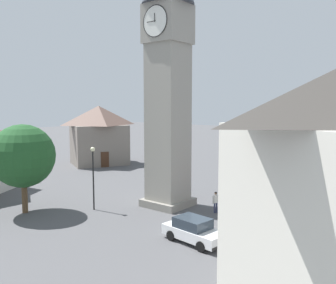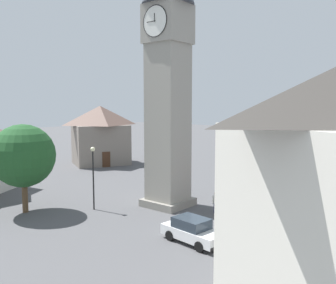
{
  "view_description": "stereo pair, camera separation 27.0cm",
  "coord_description": "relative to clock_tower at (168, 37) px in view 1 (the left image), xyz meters",
  "views": [
    {
      "loc": [
        -18.61,
        23.16,
        8.53
      ],
      "look_at": [
        0.0,
        0.0,
        5.39
      ],
      "focal_mm": 38.64,
      "sensor_mm": 36.0,
      "label": 1
    },
    {
      "loc": [
        -18.82,
        22.99,
        8.53
      ],
      "look_at": [
        0.0,
        0.0,
        5.39
      ],
      "focal_mm": 38.64,
      "sensor_mm": 36.0,
      "label": 2
    }
  ],
  "objects": [
    {
      "name": "ground_plane",
      "position": [
        -0.0,
        -0.0,
        -13.85
      ],
      "size": [
        200.0,
        200.0,
        0.0
      ],
      "primitive_type": "plane",
      "color": "#4C4C4F"
    },
    {
      "name": "clock_tower",
      "position": [
        0.0,
        0.0,
        0.0
      ],
      "size": [
        4.23,
        4.23,
        23.61
      ],
      "color": "gray",
      "rests_on": "ground"
    },
    {
      "name": "car_blue_kerb",
      "position": [
        -6.06,
        -11.8,
        -13.09
      ],
      "size": [
        2.05,
        4.25,
        1.53
      ],
      "color": "#2D5BB7",
      "rests_on": "ground"
    },
    {
      "name": "car_silver_kerb",
      "position": [
        -6.85,
        -4.77,
        -13.09
      ],
      "size": [
        4.46,
        3.12,
        1.53
      ],
      "color": "red",
      "rests_on": "ground"
    },
    {
      "name": "car_red_corner",
      "position": [
        -11.68,
        -2.35,
        -13.09
      ],
      "size": [
        4.12,
        4.1,
        1.53
      ],
      "color": "gold",
      "rests_on": "ground"
    },
    {
      "name": "car_white_side",
      "position": [
        -6.35,
        5.34,
        -13.09
      ],
      "size": [
        4.3,
        2.18,
        1.53
      ],
      "color": "white",
      "rests_on": "ground"
    },
    {
      "name": "pedestrian",
      "position": [
        -4.2,
        -0.74,
        -12.84
      ],
      "size": [
        0.37,
        0.5,
        1.69
      ],
      "color": "#2D3351",
      "rests_on": "ground"
    },
    {
      "name": "tree",
      "position": [
        7.53,
        8.6,
        -9.35
      ],
      "size": [
        4.93,
        4.93,
        6.98
      ],
      "color": "brown",
      "rests_on": "ground"
    },
    {
      "name": "building_corner_back",
      "position": [
        20.91,
        -10.42,
        -9.63
      ],
      "size": [
        9.0,
        9.58,
        8.26
      ],
      "color": "slate",
      "rests_on": "ground"
    },
    {
      "name": "lamp_post",
      "position": [
        3.92,
        4.69,
        -10.44
      ],
      "size": [
        0.36,
        0.36,
        5.11
      ],
      "color": "black",
      "rests_on": "ground"
    },
    {
      "name": "road_sign",
      "position": [
        -4.54,
        -2.89,
        -11.95
      ],
      "size": [
        0.6,
        0.07,
        2.8
      ],
      "color": "gray",
      "rests_on": "ground"
    }
  ]
}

